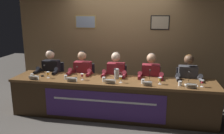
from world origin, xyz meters
The scene contains 35 objects.
ground_plane centered at (0.00, 0.00, 0.00)m, with size 12.00×12.00×0.00m, color #4C4742.
wall_back_panelled centered at (0.00, 1.29, 1.30)m, with size 5.16×0.14×2.60m.
conference_table centered at (0.00, -0.12, 0.52)m, with size 3.96×0.76×0.75m.
chair_far_left centered at (-1.47, 0.56, 0.43)m, with size 0.44×0.45×0.89m.
panelist_far_left centered at (-1.47, 0.37, 0.70)m, with size 0.51×0.48×1.21m.
nameplate_far_left centered at (-1.49, -0.29, 0.79)m, with size 0.19×0.06×0.08m.
juice_glass_far_left centered at (-1.27, -0.12, 0.83)m, with size 0.06×0.06×0.12m.
water_cup_far_left centered at (-1.59, -0.18, 0.78)m, with size 0.06×0.06×0.08m.
microphone_far_left centered at (-1.44, 0.00, 0.82)m, with size 0.06×0.17×0.22m.
chair_left centered at (-0.73, 0.56, 0.43)m, with size 0.44×0.45×0.89m.
panelist_left centered at (-0.73, 0.37, 0.70)m, with size 0.51×0.48×1.21m.
nameplate_left centered at (-0.72, -0.28, 0.79)m, with size 0.19×0.06×0.08m.
juice_glass_left centered at (-0.56, -0.13, 0.83)m, with size 0.06×0.06×0.12m.
water_cup_left centered at (-0.89, -0.16, 0.78)m, with size 0.06×0.06×0.08m.
microphone_left centered at (-0.73, -0.01, 0.82)m, with size 0.06×0.17×0.22m.
chair_center centered at (0.00, 0.56, 0.43)m, with size 0.44×0.45×0.89m.
panelist_center centered at (0.00, 0.37, 0.70)m, with size 0.51×0.48×1.21m.
nameplate_center centered at (0.01, -0.26, 0.79)m, with size 0.19×0.06×0.08m.
juice_glass_center centered at (0.20, -0.17, 0.83)m, with size 0.06×0.06×0.12m.
water_cup_center centered at (-0.13, -0.16, 0.78)m, with size 0.06×0.06×0.08m.
microphone_center centered at (0.05, -0.03, 0.82)m, with size 0.06×0.17×0.22m.
chair_right centered at (0.73, 0.56, 0.43)m, with size 0.44×0.45×0.89m.
panelist_right centered at (0.73, 0.37, 0.70)m, with size 0.51×0.48×1.21m.
nameplate_right centered at (0.70, -0.27, 0.79)m, with size 0.16×0.06×0.08m.
juice_glass_right centered at (0.91, -0.12, 0.83)m, with size 0.06×0.06×0.12m.
water_cup_right centered at (0.61, -0.15, 0.78)m, with size 0.06×0.06×0.08m.
microphone_right centered at (0.72, 0.00, 0.82)m, with size 0.06×0.17×0.22m.
chair_far_right centered at (1.47, 0.56, 0.43)m, with size 0.44×0.45×0.89m.
panelist_far_right centered at (1.47, 0.37, 0.70)m, with size 0.51×0.48×1.21m.
nameplate_far_right centered at (1.44, -0.27, 0.79)m, with size 0.17×0.06×0.08m.
juice_glass_far_right centered at (1.64, -0.15, 0.83)m, with size 0.06×0.06×0.12m.
water_cup_far_right centered at (1.26, -0.15, 0.78)m, with size 0.06×0.06×0.08m.
microphone_far_right centered at (1.44, -0.01, 0.82)m, with size 0.06×0.17×0.22m.
water_pitcher_central centered at (0.08, 0.10, 0.84)m, with size 0.15×0.10×0.21m.
document_stack_far_right centered at (1.46, -0.12, 0.75)m, with size 0.23×0.18×0.01m.
Camera 1 is at (0.80, -4.28, 2.05)m, focal length 37.42 mm.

